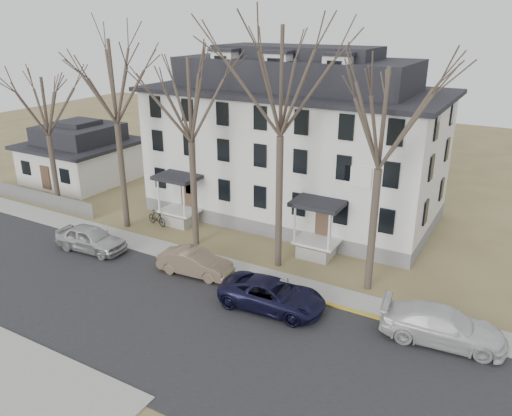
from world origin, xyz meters
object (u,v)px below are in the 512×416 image
Objects in this scene: tree_bungalow at (44,103)px; bicycle_left at (185,219)px; car_tan at (195,263)px; tree_far_left at (112,76)px; bicycle_right at (157,218)px; car_navy at (272,295)px; car_white at (443,326)px; tree_mid_right at (383,112)px; car_silver at (91,239)px; boarding_house at (294,143)px; tree_mid_left at (189,95)px; tree_center at (281,74)px; small_house at (82,156)px.

tree_bungalow is 6.49× the size of bicycle_left.
tree_far_left is at bearing 62.54° from car_tan.
car_navy is at bearing -102.66° from bicycle_right.
car_white reaches higher than car_tan.
tree_far_left is 1.27× the size of tree_bungalow.
tree_mid_right is 19.25m from car_silver.
tree_bungalow reaches higher than car_tan.
boarding_house reaches higher than car_silver.
tree_bungalow is at bearing -152.99° from boarding_house.
tree_mid_left is 0.87× the size of tree_center.
bicycle_left is at bearing 54.43° from car_navy.
boarding_house is 1.93× the size of tree_bungalow.
bicycle_left is (-10.54, 6.59, -0.31)m from car_navy.
small_house is at bearing 164.92° from tree_center.
car_white is at bearing -89.98° from bicycle_right.
bicycle_right is (8.79, 1.11, -7.57)m from tree_bungalow.
car_silver is (-11.13, -4.09, -10.28)m from tree_center.
small_house is 15.77m from car_silver.
tree_mid_right is 16.97m from bicycle_left.
tree_mid_right is at bearing -12.27° from small_house.
car_tan is at bearing 84.70° from car_white.
small_house is at bearing 68.85° from bicycle_left.
tree_mid_left reaches higher than bicycle_left.
tree_mid_left is 9.81m from car_tan.
bicycle_left is at bearing 33.32° from tree_far_left.
small_house reaches higher than bicycle_left.
tree_mid_right reaches higher than bicycle_left.
small_house is 9.43m from tree_bungalow.
boarding_house is at bearing 5.59° from small_house.
car_tan is at bearing -112.51° from bicycle_right.
bicycle_left is at bearing 139.53° from tree_mid_left.
car_white is (7.97, 1.35, 0.05)m from car_navy.
tree_far_left is 7.54× the size of bicycle_right.
bicycle_right is at bearing 165.18° from tree_mid_left.
tree_far_left is at bearing -29.39° from small_house.
tree_mid_right is at bearing -82.44° from bicycle_right.
tree_center reaches higher than bicycle_left.
car_navy is at bearing -127.75° from bicycle_left.
car_white is at bearing -5.95° from tree_bungalow.
car_tan is at bearing -92.83° from boarding_house.
bicycle_left is at bearing -43.54° from bicycle_right.
boarding_house is 1.41× the size of tree_center.
small_house is 19.53m from tree_mid_left.
car_silver is 1.08× the size of car_tan.
car_navy is at bearing -105.63° from car_tan.
boarding_house is 9.66m from tree_mid_left.
small_house is at bearing 79.95° from bicycle_right.
bicycle_right is at bearing 7.22° from tree_bungalow.
tree_mid_left is 7.00× the size of bicycle_right.
tree_mid_left is at bearing 30.08° from car_tan.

